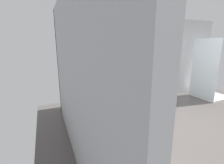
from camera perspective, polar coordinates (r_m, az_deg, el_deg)
The scene contains 10 objects.
ground_plane at distance 4.27m, azimuth 26.62°, elevation -13.44°, with size 6.63×5.10×0.10m, color #4C4744.
wall_back at distance 5.25m, azimuth 12.24°, elevation 7.72°, with size 5.43×0.27×2.57m.
wall_left at distance 2.46m, azimuth -13.56°, elevation 1.44°, with size 0.12×3.90×2.57m, color #A8A8AA.
bath_mat at distance 3.96m, azimuth -5.97°, elevation -13.26°, with size 0.68×0.44×0.01m, color #9E9993.
vanity_sink_left at distance 4.35m, azimuth -8.46°, elevation -5.41°, with size 0.72×0.51×0.73m.
tap_on_left_sink at distance 4.41m, azimuth -9.27°, elevation 0.40°, with size 0.03×0.13×0.11m.
toilet at distance 4.71m, azimuth 3.57°, elevation -3.95°, with size 0.48×0.62×1.00m.
toothbrush_cup at distance 4.35m, azimuth -12.82°, elevation -0.11°, with size 0.07×0.07×0.20m.
soap_dispenser at distance 4.49m, azimuth -5.65°, elevation 0.72°, with size 0.06×0.06×0.17m.
shower_tray at distance 6.28m, azimuth 30.93°, elevation -1.24°, with size 0.99×0.92×1.95m.
Camera 1 is at (-3.04, -2.38, 1.78)m, focal length 25.75 mm.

